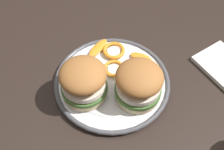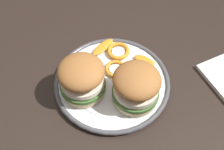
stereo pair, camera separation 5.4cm
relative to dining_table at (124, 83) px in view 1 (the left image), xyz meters
name	(u,v)px [view 1 (the left image)]	position (x,y,z in m)	size (l,w,h in m)	color
dining_table	(124,83)	(0.00, 0.00, 0.00)	(1.31, 1.09, 0.75)	black
dinner_plate	(112,82)	(-0.07, -0.02, 0.10)	(0.30, 0.30, 0.02)	white
sandwich_half_left	(139,83)	(-0.06, -0.10, 0.16)	(0.16, 0.16, 0.10)	beige
sandwich_half_right	(84,81)	(-0.14, 0.00, 0.16)	(0.15, 0.15, 0.10)	beige
orange_peel_curled	(114,68)	(-0.04, 0.00, 0.11)	(0.06, 0.06, 0.01)	orange
orange_peel_strip_long	(98,48)	(-0.02, 0.08, 0.11)	(0.08, 0.04, 0.01)	orange
orange_peel_strip_short	(141,57)	(0.04, -0.02, 0.11)	(0.05, 0.06, 0.01)	orange
orange_peel_small_curl	(114,50)	(0.00, 0.04, 0.11)	(0.09, 0.09, 0.01)	orange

